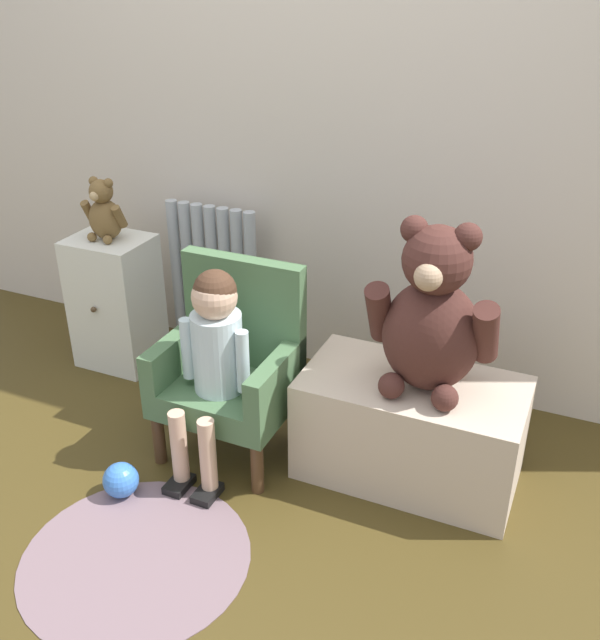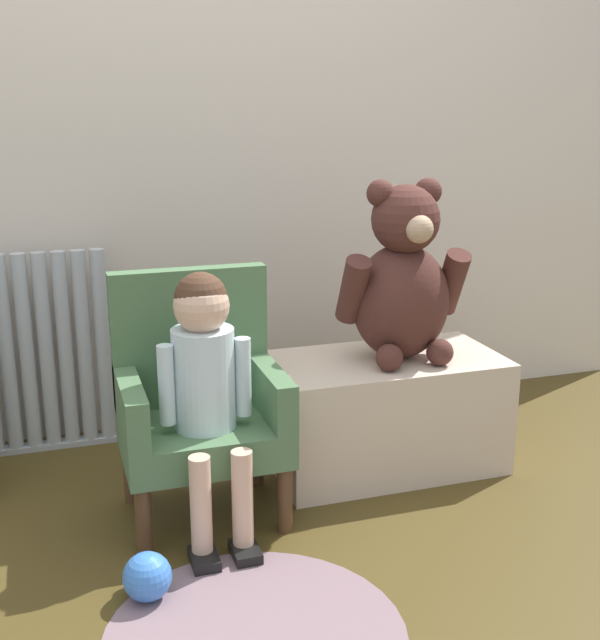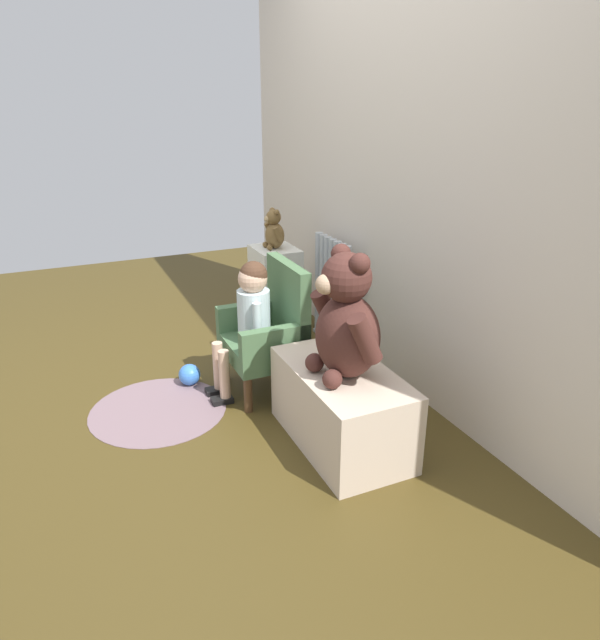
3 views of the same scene
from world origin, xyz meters
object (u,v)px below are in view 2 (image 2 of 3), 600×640
child_armchair (199,400)px  large_teddy_bear (402,282)px  child_figure (205,367)px  toy_ball (147,577)px  radiator (46,354)px  low_bench (385,412)px  floor_rug (255,636)px

child_armchair → large_teddy_bear: size_ratio=1.24×
child_figure → toy_ball: 0.55m
child_armchair → child_figure: bearing=-90.0°
toy_ball → large_teddy_bear: bearing=29.1°
child_armchair → toy_ball: child_armchair is taller
child_figure → large_teddy_bear: large_teddy_bear is taller
large_teddy_bear → toy_ball: bearing=-150.9°
radiator → large_teddy_bear: 1.21m
low_bench → floor_rug: size_ratio=1.06×
radiator → large_teddy_bear: (1.07, -0.49, 0.28)m
radiator → child_armchair: bearing=-54.9°
child_armchair → toy_ball: (-0.21, -0.40, -0.28)m
radiator → large_teddy_bear: bearing=-24.4°
toy_ball → floor_rug: bearing=-46.3°
child_figure → large_teddy_bear: bearing=16.7°
radiator → low_bench: radiator is taller
child_armchair → child_figure: 0.18m
low_bench → large_teddy_bear: large_teddy_bear is taller
toy_ball → child_armchair: bearing=62.0°
low_bench → large_teddy_bear: 0.44m
child_armchair → low_bench: size_ratio=0.96×
floor_rug → large_teddy_bear: bearing=46.6°
radiator → child_armchair: (0.41, -0.58, -0.00)m
child_armchair → low_bench: bearing=9.0°
child_figure → low_bench: (0.63, 0.21, -0.29)m
radiator → large_teddy_bear: large_teddy_bear is taller
radiator → toy_ball: bearing=-78.9°
radiator → child_armchair: 0.70m
floor_rug → radiator: bearing=108.6°
floor_rug → toy_ball: (-0.21, 0.22, 0.06)m
floor_rug → toy_ball: toy_ball is taller
large_teddy_bear → child_figure: bearing=-163.3°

